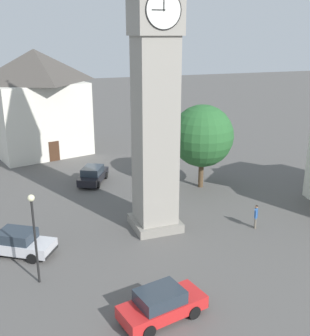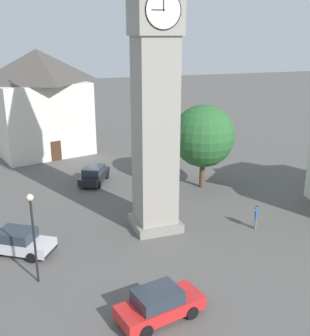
{
  "view_description": "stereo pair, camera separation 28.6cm",
  "coord_description": "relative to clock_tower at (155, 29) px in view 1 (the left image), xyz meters",
  "views": [
    {
      "loc": [
        8.68,
        23.95,
        12.64
      ],
      "look_at": [
        0.0,
        0.0,
        4.28
      ],
      "focal_mm": 43.63,
      "sensor_mm": 36.0,
      "label": 1
    },
    {
      "loc": [
        8.41,
        24.05,
        12.64
      ],
      "look_at": [
        0.0,
        0.0,
        4.28
      ],
      "focal_mm": 43.63,
      "sensor_mm": 36.0,
      "label": 2
    }
  ],
  "objects": [
    {
      "name": "car_red_corner",
      "position": [
        8.91,
        0.66,
        -12.19
      ],
      "size": [
        4.38,
        3.65,
        1.53
      ],
      "color": "silver",
      "rests_on": "ground"
    },
    {
      "name": "car_silver_kerb",
      "position": [
        2.2,
        -10.11,
        -12.19
      ],
      "size": [
        3.46,
        4.43,
        1.53
      ],
      "color": "black",
      "rests_on": "ground"
    },
    {
      "name": "tree",
      "position": [
        -6.39,
        -5.98,
        -8.41
      ],
      "size": [
        5.24,
        5.24,
        7.17
      ],
      "color": "brown",
      "rests_on": "ground"
    },
    {
      "name": "building_terrace_right",
      "position": [
        5.57,
        -21.82,
        -7.22
      ],
      "size": [
        11.46,
        10.22,
        11.22
      ],
      "color": "silver",
      "rests_on": "ground"
    },
    {
      "name": "car_blue_kerb",
      "position": [
        2.94,
        9.05,
        -12.19
      ],
      "size": [
        4.39,
        2.51,
        1.53
      ],
      "color": "red",
      "rests_on": "ground"
    },
    {
      "name": "pedestrian",
      "position": [
        -6.39,
        2.5,
        -11.94
      ],
      "size": [
        0.38,
        0.48,
        1.69
      ],
      "color": "#706656",
      "rests_on": "ground"
    },
    {
      "name": "lamp_post",
      "position": [
        8.08,
        4.1,
        -9.58
      ],
      "size": [
        0.36,
        0.36,
        5.05
      ],
      "color": "black",
      "rests_on": "ground"
    },
    {
      "name": "clock_tower",
      "position": [
        0.0,
        0.0,
        0.0
      ],
      "size": [
        3.74,
        3.74,
        22.1
      ],
      "color": "gray",
      "rests_on": "ground"
    },
    {
      "name": "ground_plane",
      "position": [
        -0.0,
        -0.0,
        -12.95
      ],
      "size": [
        200.0,
        200.0,
        0.0
      ],
      "primitive_type": "plane",
      "color": "#565451"
    }
  ]
}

